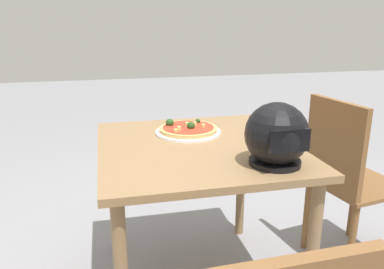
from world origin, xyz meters
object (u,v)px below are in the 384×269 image
dining_table (197,165)px  pizza (187,129)px  motorcycle_helmet (277,136)px  chair_side (346,174)px

dining_table → pizza: 0.22m
pizza → motorcycle_helmet: bearing=116.1°
pizza → chair_side: bearing=168.8°
dining_table → chair_side: (-0.79, -0.02, -0.13)m
dining_table → pizza: (0.00, -0.18, 0.12)m
pizza → motorcycle_helmet: (-0.24, 0.49, 0.09)m
pizza → motorcycle_helmet: size_ratio=1.16×
dining_table → pizza: bearing=-88.4°
pizza → chair_side: (-0.80, 0.16, -0.25)m
pizza → chair_side: chair_side is taller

